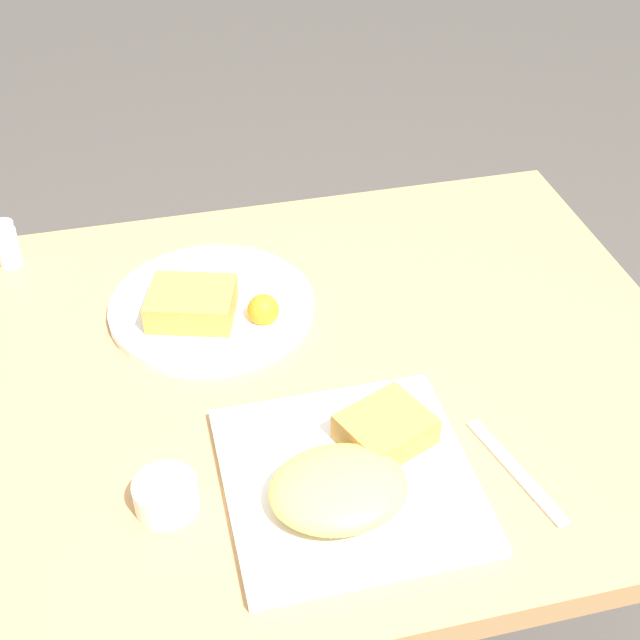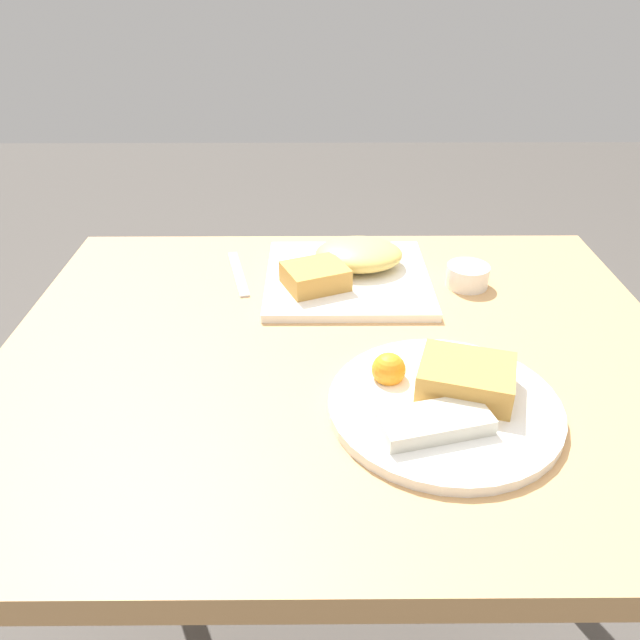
{
  "view_description": "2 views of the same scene",
  "coord_description": "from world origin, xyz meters",
  "px_view_note": "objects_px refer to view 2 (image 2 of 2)",
  "views": [
    {
      "loc": [
        -0.21,
        -0.84,
        1.54
      ],
      "look_at": [
        0.01,
        0.03,
        0.82
      ],
      "focal_mm": 50.0,
      "sensor_mm": 36.0,
      "label": 1
    },
    {
      "loc": [
        0.03,
        0.75,
        1.26
      ],
      "look_at": [
        0.03,
        -0.03,
        0.8
      ],
      "focal_mm": 35.0,
      "sensor_mm": 36.0,
      "label": 2
    }
  ],
  "objects_px": {
    "plate_square_near": "(348,269)",
    "plate_oval_far": "(446,399)",
    "sauce_ramekin": "(468,275)",
    "butter_knife": "(238,273)"
  },
  "relations": [
    {
      "from": "plate_square_near",
      "to": "plate_oval_far",
      "type": "bearing_deg",
      "value": 106.54
    },
    {
      "from": "plate_oval_far",
      "to": "butter_knife",
      "type": "relative_size",
      "value": 1.67
    },
    {
      "from": "plate_oval_far",
      "to": "sauce_ramekin",
      "type": "distance_m",
      "value": 0.34
    },
    {
      "from": "plate_square_near",
      "to": "sauce_ramekin",
      "type": "xyz_separation_m",
      "value": [
        -0.2,
        0.02,
        -0.0
      ]
    },
    {
      "from": "plate_oval_far",
      "to": "plate_square_near",
      "type": "bearing_deg",
      "value": -73.46
    },
    {
      "from": "plate_square_near",
      "to": "butter_knife",
      "type": "distance_m",
      "value": 0.19
    },
    {
      "from": "plate_square_near",
      "to": "plate_oval_far",
      "type": "relative_size",
      "value": 0.96
    },
    {
      "from": "plate_square_near",
      "to": "sauce_ramekin",
      "type": "distance_m",
      "value": 0.2
    },
    {
      "from": "plate_square_near",
      "to": "plate_oval_far",
      "type": "distance_m",
      "value": 0.37
    },
    {
      "from": "butter_knife",
      "to": "sauce_ramekin",
      "type": "bearing_deg",
      "value": 70.2
    }
  ]
}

